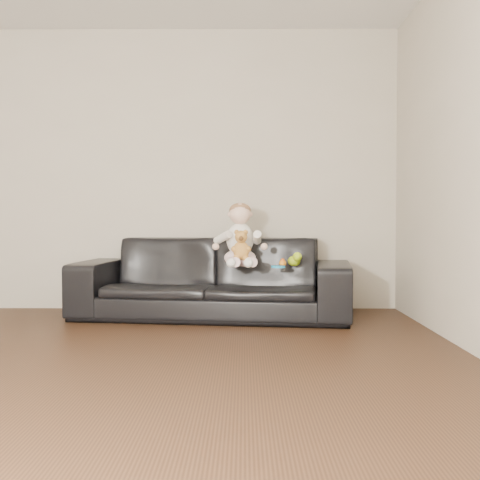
{
  "coord_description": "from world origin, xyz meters",
  "views": [
    {
      "loc": [
        1.08,
        -2.87,
        0.84
      ],
      "look_at": [
        1.05,
        2.14,
        0.67
      ],
      "focal_mm": 45.0,
      "sensor_mm": 36.0,
      "label": 1
    }
  ],
  "objects_px": {
    "sofa": "(213,278)",
    "baby": "(240,238)",
    "toy_green": "(294,261)",
    "toy_blue_disc": "(278,267)",
    "toy_rattle": "(283,263)",
    "teddy_bear": "(241,245)"
  },
  "relations": [
    {
      "from": "toy_rattle",
      "to": "toy_blue_disc",
      "type": "bearing_deg",
      "value": -116.45
    },
    {
      "from": "baby",
      "to": "toy_blue_disc",
      "type": "relative_size",
      "value": 4.66
    },
    {
      "from": "toy_green",
      "to": "teddy_bear",
      "type": "bearing_deg",
      "value": -157.65
    },
    {
      "from": "sofa",
      "to": "toy_green",
      "type": "bearing_deg",
      "value": -1.56
    },
    {
      "from": "toy_green",
      "to": "toy_blue_disc",
      "type": "relative_size",
      "value": 1.11
    },
    {
      "from": "teddy_bear",
      "to": "toy_blue_disc",
      "type": "xyz_separation_m",
      "value": [
        0.3,
        0.04,
        -0.17
      ]
    },
    {
      "from": "toy_rattle",
      "to": "toy_blue_disc",
      "type": "distance_m",
      "value": 0.1
    },
    {
      "from": "toy_green",
      "to": "toy_blue_disc",
      "type": "distance_m",
      "value": 0.2
    },
    {
      "from": "sofa",
      "to": "toy_blue_disc",
      "type": "distance_m",
      "value": 0.61
    },
    {
      "from": "sofa",
      "to": "toy_blue_disc",
      "type": "xyz_separation_m",
      "value": [
        0.55,
        -0.25,
        0.11
      ]
    },
    {
      "from": "toy_rattle",
      "to": "toy_blue_disc",
      "type": "height_order",
      "value": "toy_rattle"
    },
    {
      "from": "teddy_bear",
      "to": "toy_green",
      "type": "relative_size",
      "value": 1.91
    },
    {
      "from": "sofa",
      "to": "toy_green",
      "type": "xyz_separation_m",
      "value": [
        0.69,
        -0.11,
        0.15
      ]
    },
    {
      "from": "sofa",
      "to": "toy_blue_disc",
      "type": "relative_size",
      "value": 20.35
    },
    {
      "from": "sofa",
      "to": "baby",
      "type": "bearing_deg",
      "value": -21.11
    },
    {
      "from": "sofa",
      "to": "teddy_bear",
      "type": "bearing_deg",
      "value": -42.47
    },
    {
      "from": "sofa",
      "to": "teddy_bear",
      "type": "xyz_separation_m",
      "value": [
        0.24,
        -0.29,
        0.29
      ]
    },
    {
      "from": "sofa",
      "to": "toy_rattle",
      "type": "height_order",
      "value": "sofa"
    },
    {
      "from": "toy_rattle",
      "to": "baby",
      "type": "bearing_deg",
      "value": 173.51
    },
    {
      "from": "toy_green",
      "to": "toy_rattle",
      "type": "distance_m",
      "value": 0.12
    },
    {
      "from": "baby",
      "to": "toy_rattle",
      "type": "distance_m",
      "value": 0.41
    },
    {
      "from": "sofa",
      "to": "baby",
      "type": "distance_m",
      "value": 0.43
    }
  ]
}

